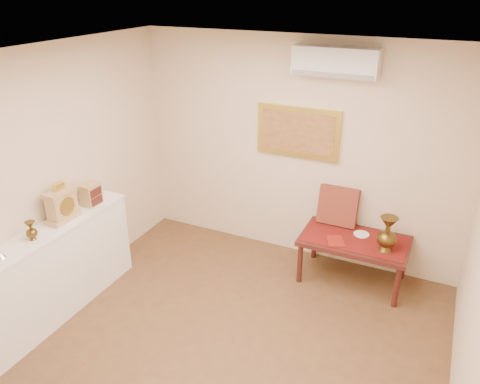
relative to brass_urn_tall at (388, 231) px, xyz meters
The scene contains 16 objects.
floor 2.28m from the brass_urn_tall, 124.03° to the right, with size 4.50×4.50×0.00m, color brown.
ceiling 2.86m from the brass_urn_tall, 124.03° to the right, with size 4.50×4.50×0.00m, color silver.
wall_back 1.40m from the brass_urn_tall, 158.30° to the left, with size 4.00×0.02×2.70m, color beige.
wall_left 3.70m from the brass_urn_tall, 150.98° to the right, with size 0.02×4.50×2.70m, color beige.
brass_urn_small 3.59m from the brass_urn_tall, 147.09° to the right, with size 0.11×0.11×0.24m, color brown, non-canonical shape.
table_cloth 0.44m from the brass_urn_tall, 162.96° to the left, with size 1.14×0.59×0.01m, color maroon.
brass_urn_tall is the anchor object (origin of this frame).
plate 0.44m from the brass_urn_tall, 143.34° to the left, with size 0.18×0.18×0.01m, color white.
menu 0.58m from the brass_urn_tall, behind, with size 0.18×0.25×0.01m, color maroon.
cushion 0.74m from the brass_urn_tall, 149.26° to the left, with size 0.46×0.10×0.46m, color #5A1219.
display_ledge 3.52m from the brass_urn_tall, 149.60° to the right, with size 0.37×2.02×0.98m.
mantel_clock 3.40m from the brass_urn_tall, 153.30° to the right, with size 0.17×0.36×0.41m.
wooden_chest 3.22m from the brass_urn_tall, 159.69° to the right, with size 0.16×0.21×0.24m.
low_table 0.48m from the brass_urn_tall, 162.96° to the left, with size 1.20×0.70×0.55m.
painting 1.51m from the brass_urn_tall, 159.43° to the left, with size 1.00×0.06×0.60m.
ac_unit 1.86m from the brass_urn_tall, 156.61° to the left, with size 0.90×0.25×0.30m.
Camera 1 is at (1.61, -2.82, 3.25)m, focal length 35.00 mm.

